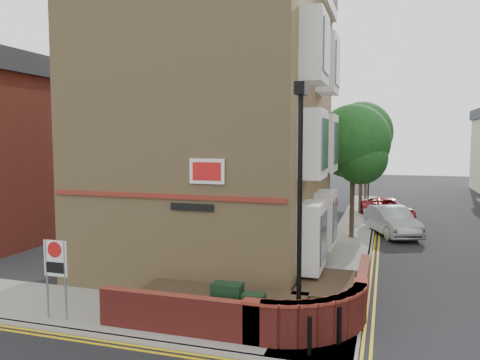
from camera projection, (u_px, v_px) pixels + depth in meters
name	position (u px, v px, depth m)	size (l,w,h in m)	color
ground	(222.00, 356.00, 10.98)	(120.00, 120.00, 0.00)	black
pavement_corner	(125.00, 314.00, 13.45)	(13.00, 3.00, 0.12)	gray
pavement_main	(354.00, 231.00, 25.60)	(2.00, 32.00, 0.12)	gray
kerb_side	(93.00, 335.00, 12.02)	(13.00, 0.15, 0.12)	gray
kerb_main_near	(373.00, 232.00, 25.30)	(0.15, 32.00, 0.12)	gray
yellow_lines_side	(88.00, 341.00, 11.79)	(13.00, 0.28, 0.01)	gold
yellow_lines_main	(378.00, 233.00, 25.23)	(0.28, 32.00, 0.01)	gold
corner_building	(221.00, 111.00, 18.89)	(8.95, 10.40, 13.60)	#A58757
garden_wall	(251.00, 317.00, 13.36)	(6.80, 6.00, 1.20)	maroon
lamppost	(300.00, 210.00, 11.36)	(0.25, 0.50, 6.30)	black
utility_cabinet_large	(227.00, 306.00, 12.25)	(0.80, 0.45, 1.20)	black
utility_cabinet_small	(254.00, 315.00, 11.73)	(0.55, 0.40, 1.10)	black
bollard_near	(309.00, 336.00, 10.72)	(0.11, 0.11, 0.90)	black
bollard_far	(339.00, 326.00, 11.30)	(0.11, 0.11, 0.90)	black
zone_sign	(56.00, 265.00, 12.80)	(0.72, 0.07, 2.20)	slate
tree_near	(353.00, 147.00, 23.33)	(3.64, 3.65, 6.70)	#382B1E
tree_mid	(362.00, 137.00, 30.90)	(4.03, 4.03, 7.42)	#382B1E
tree_far	(366.00, 141.00, 38.53)	(3.81, 3.81, 7.00)	#382B1E
traffic_light_assembly	(369.00, 171.00, 33.80)	(0.20, 0.16, 4.20)	black
silver_car_near	(392.00, 221.00, 24.69)	(1.61, 4.60, 1.52)	#94989B
red_car_main	(387.00, 209.00, 29.23)	(2.28, 4.95, 1.37)	maroon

